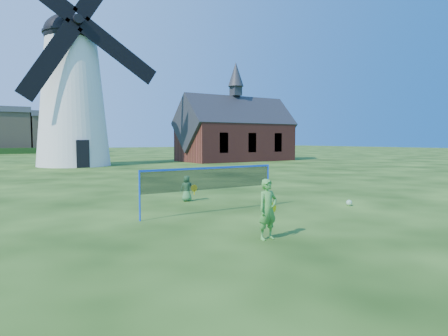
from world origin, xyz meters
TOP-DOWN VIEW (x-y plane):
  - ground at (0.00, 0.00)m, footprint 220.00×220.00m
  - windmill at (1.65, 28.24)m, footprint 14.51×6.62m
  - chapel at (19.45, 27.35)m, footprint 13.32×6.46m
  - badminton_net at (-0.32, 0.55)m, footprint 5.05×0.05m
  - player_girl at (-1.01, -3.31)m, footprint 0.70×0.38m
  - player_boy at (0.23, 3.26)m, footprint 0.66×0.49m
  - play_ball at (4.77, -1.05)m, footprint 0.22×0.22m

SIDE VIEW (x-z plane):
  - ground at x=0.00m, z-range 0.00..0.00m
  - play_ball at x=4.77m, z-range 0.00..0.22m
  - player_boy at x=0.23m, z-range 0.00..1.04m
  - player_girl at x=-1.01m, z-range 0.00..1.50m
  - badminton_net at x=-0.32m, z-range 0.36..1.91m
  - chapel at x=19.45m, z-range -2.46..8.80m
  - windmill at x=1.65m, z-range -3.05..16.97m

